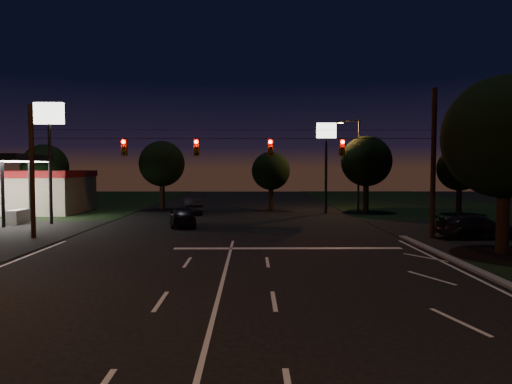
{
  "coord_description": "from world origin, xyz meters",
  "views": [
    {
      "loc": [
        1.09,
        -12.28,
        4.23
      ],
      "look_at": [
        1.31,
        11.09,
        3.0
      ],
      "focal_mm": 32.0,
      "sensor_mm": 36.0,
      "label": 1
    }
  ],
  "objects_px": {
    "utility_pole_right": "(432,238)",
    "car_oncoming_b": "(192,206)",
    "car_oncoming_a": "(183,216)",
    "car_cross": "(478,227)",
    "tree_right_near": "(504,139)"
  },
  "relations": [
    {
      "from": "utility_pole_right",
      "to": "car_oncoming_b",
      "type": "bearing_deg",
      "value": 138.18
    },
    {
      "from": "car_oncoming_a",
      "to": "car_oncoming_b",
      "type": "height_order",
      "value": "car_oncoming_a"
    },
    {
      "from": "car_cross",
      "to": "tree_right_near",
      "type": "bearing_deg",
      "value": 164.56
    },
    {
      "from": "car_oncoming_a",
      "to": "car_cross",
      "type": "relative_size",
      "value": 0.9
    },
    {
      "from": "car_oncoming_b",
      "to": "utility_pole_right",
      "type": "bearing_deg",
      "value": 125.32
    },
    {
      "from": "utility_pole_right",
      "to": "car_oncoming_a",
      "type": "xyz_separation_m",
      "value": [
        -15.92,
        5.63,
        0.75
      ]
    },
    {
      "from": "utility_pole_right",
      "to": "car_oncoming_a",
      "type": "bearing_deg",
      "value": 160.53
    },
    {
      "from": "utility_pole_right",
      "to": "car_oncoming_b",
      "type": "height_order",
      "value": "utility_pole_right"
    },
    {
      "from": "tree_right_near",
      "to": "car_oncoming_a",
      "type": "relative_size",
      "value": 1.99
    },
    {
      "from": "utility_pole_right",
      "to": "car_oncoming_b",
      "type": "distance_m",
      "value": 22.07
    },
    {
      "from": "car_oncoming_b",
      "to": "car_cross",
      "type": "bearing_deg",
      "value": 128.88
    },
    {
      "from": "tree_right_near",
      "to": "car_cross",
      "type": "height_order",
      "value": "tree_right_near"
    },
    {
      "from": "tree_right_near",
      "to": "car_oncoming_a",
      "type": "height_order",
      "value": "tree_right_near"
    },
    {
      "from": "utility_pole_right",
      "to": "car_cross",
      "type": "distance_m",
      "value": 2.73
    },
    {
      "from": "car_oncoming_a",
      "to": "utility_pole_right",
      "type": "bearing_deg",
      "value": 148.89
    }
  ]
}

